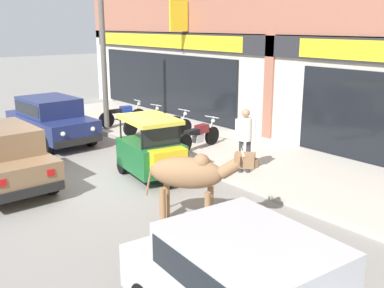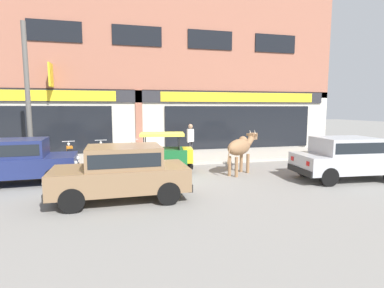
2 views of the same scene
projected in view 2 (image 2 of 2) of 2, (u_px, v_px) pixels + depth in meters
ground_plane at (153, 180)px, 10.31m from camera, size 90.00×90.00×0.00m
sidewalk at (143, 158)px, 14.22m from camera, size 19.00×3.75×0.14m
shop_building at (137, 61)px, 15.70m from camera, size 23.00×1.40×10.20m
cow at (241, 147)px, 11.08m from camera, size 1.81×1.52×1.61m
car_0 at (122, 170)px, 7.95m from camera, size 3.64×1.66×1.46m
car_1 at (17, 159)px, 9.63m from camera, size 3.68×1.77×1.46m
car_3 at (346, 156)px, 10.23m from camera, size 3.71×1.87×1.46m
auto_rickshaw at (166, 155)px, 11.36m from camera, size 2.08×1.41×1.52m
motorcycle_0 at (34, 155)px, 12.26m from camera, size 0.54×1.81×0.88m
motorcycle_1 at (70, 154)px, 12.60m from camera, size 0.61×1.79×0.88m
motorcycle_2 at (102, 152)px, 13.06m from camera, size 0.52×1.81×0.88m
motorcycle_3 at (136, 151)px, 13.37m from camera, size 0.54×1.80×0.88m
pedestrian at (190, 138)px, 13.37m from camera, size 0.36×0.39×1.60m
utility_pole at (28, 96)px, 11.31m from camera, size 0.18×0.18×5.50m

